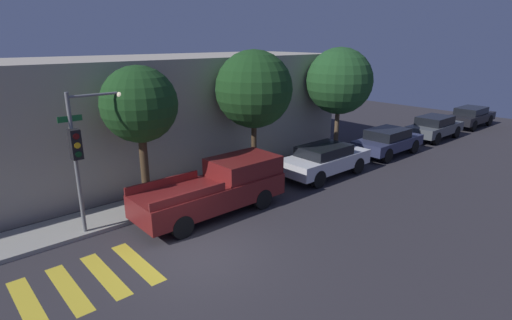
{
  "coord_description": "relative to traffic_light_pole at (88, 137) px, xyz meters",
  "views": [
    {
      "loc": [
        -5.54,
        -8.84,
        6.04
      ],
      "look_at": [
        4.11,
        2.1,
        1.6
      ],
      "focal_mm": 28.0,
      "sensor_mm": 36.0,
      "label": 1
    }
  ],
  "objects": [
    {
      "name": "tree_near_corner",
      "position": [
        2.08,
        0.71,
        0.68
      ],
      "size": [
        2.65,
        2.65,
        5.21
      ],
      "color": "#42301E",
      "rests_on": "ground"
    },
    {
      "name": "ground_plane",
      "position": [
        1.59,
        -3.37,
        -3.18
      ],
      "size": [
        60.0,
        60.0,
        0.0
      ],
      "primitive_type": "plane",
      "color": "#2D2B30"
    },
    {
      "name": "sidewalk",
      "position": [
        1.59,
        0.79,
        -3.11
      ],
      "size": [
        26.0,
        1.91,
        0.14
      ],
      "primitive_type": "cube",
      "color": "gray",
      "rests_on": "ground"
    },
    {
      "name": "tree_far_end",
      "position": [
        13.23,
        0.71,
        0.75
      ],
      "size": [
        3.44,
        3.44,
        5.66
      ],
      "color": "brown",
      "rests_on": "ground"
    },
    {
      "name": "traffic_light_pole",
      "position": [
        0.0,
        0.0,
        0.0
      ],
      "size": [
        2.16,
        0.56,
        4.57
      ],
      "color": "slate",
      "rests_on": "ground"
    },
    {
      "name": "crosswalk",
      "position": [
        -1.3,
        -2.57,
        -3.17
      ],
      "size": [
        3.23,
        2.6,
        0.0
      ],
      "color": "gold",
      "rests_on": "ground"
    },
    {
      "name": "building_row",
      "position": [
        1.59,
        5.14,
        -0.55
      ],
      "size": [
        26.0,
        6.0,
        5.25
      ],
      "primitive_type": "cube",
      "color": "#A89E8E",
      "rests_on": "ground"
    },
    {
      "name": "tree_midblock",
      "position": [
        7.32,
        0.71,
        0.79
      ],
      "size": [
        3.32,
        3.32,
        5.64
      ],
      "color": "#42301E",
      "rests_on": "ground"
    },
    {
      "name": "pickup_truck",
      "position": [
        3.91,
        -1.27,
        -2.24
      ],
      "size": [
        5.52,
        1.95,
        1.83
      ],
      "color": "maroon",
      "rests_on": "ground"
    },
    {
      "name": "sedan_middle",
      "position": [
        15.18,
        -1.27,
        -2.4
      ],
      "size": [
        4.35,
        1.83,
        1.43
      ],
      "color": "#2D3351",
      "rests_on": "ground"
    },
    {
      "name": "sedan_far_end",
      "position": [
        20.59,
        -1.27,
        -2.39
      ],
      "size": [
        4.32,
        1.8,
        1.44
      ],
      "color": "#4C5156",
      "rests_on": "ground"
    },
    {
      "name": "sedan_tail_of_row",
      "position": [
        26.14,
        -1.27,
        -2.41
      ],
      "size": [
        4.54,
        1.75,
        1.4
      ],
      "color": "black",
      "rests_on": "ground"
    },
    {
      "name": "sedan_near_corner",
      "position": [
        9.88,
        -1.27,
        -2.38
      ],
      "size": [
        4.52,
        1.83,
        1.45
      ],
      "color": "silver",
      "rests_on": "ground"
    }
  ]
}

